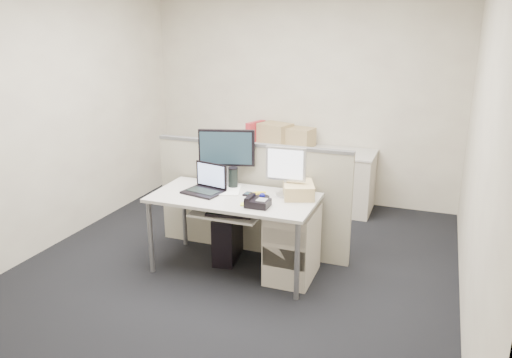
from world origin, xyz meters
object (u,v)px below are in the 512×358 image
at_px(monitor_main, 227,157).
at_px(laptop, 203,180).
at_px(desk_phone, 258,203).
at_px(desk, 234,203).

xyz_separation_m(monitor_main, laptop, (-0.09, -0.34, -0.14)).
relative_size(laptop, desk_phone, 1.75).
xyz_separation_m(desk, monitor_main, (-0.21, 0.32, 0.34)).
bearing_deg(laptop, desk_phone, -2.72).
height_order(laptop, desk_phone, laptop).
distance_m(desk, monitor_main, 0.51).
bearing_deg(desk_phone, laptop, 164.99).
distance_m(desk, laptop, 0.36).
bearing_deg(monitor_main, desk_phone, -60.07).
bearing_deg(monitor_main, desk, -72.70).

